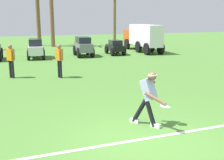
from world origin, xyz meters
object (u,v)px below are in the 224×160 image
Objects in this scene: frisbee_thrower at (148,96)px; frisbee_in_flight at (165,106)px; parked_car_slot_d at (83,46)px; teammate_near_sideline at (59,58)px; box_truck at (142,36)px; palm_tree_left_of_centre at (38,8)px; palm_tree_far_right at (115,14)px; palm_tree_right_of_centre at (51,3)px; teammate_deep at (11,58)px; parked_car_slot_e at (115,47)px; parked_car_slot_c at (36,48)px.

frisbee_thrower is 4.85× the size of frisbee_in_flight.
frisbee_in_flight is 0.12× the size of parked_car_slot_d.
frisbee_thrower is 6.84m from teammate_near_sideline.
palm_tree_left_of_centre is at bearing 133.03° from box_truck.
teammate_near_sideline is 16.92m from palm_tree_far_right.
palm_tree_left_of_centre is 7.66m from palm_tree_far_right.
palm_tree_far_right is at bearing -1.56° from palm_tree_right_of_centre.
palm_tree_right_of_centre reaches higher than palm_tree_left_of_centre.
parked_car_slot_d is at bearing 66.78° from teammate_near_sideline.
teammate_deep is at bearing -127.21° from palm_tree_far_right.
frisbee_in_flight is 0.13× the size of parked_car_slot_e.
palm_tree_left_of_centre is 1.28× the size of palm_tree_far_right.
parked_car_slot_e is 10.62m from palm_tree_left_of_centre.
palm_tree_left_of_centre reaches higher than palm_tree_far_right.
palm_tree_right_of_centre is at bearing 73.52° from teammate_deep.
frisbee_thrower is at bearing -81.35° from teammate_near_sideline.
box_truck is at bearing -46.08° from palm_tree_right_of_centre.
box_truck reaches higher than frisbee_thrower.
teammate_deep is 0.22× the size of palm_tree_right_of_centre.
palm_tree_right_of_centre is 6.41m from palm_tree_far_right.
box_truck is (7.17, 15.48, 0.56)m from frisbee_in_flight.
box_truck is at bearing 65.14° from frisbee_in_flight.
teammate_near_sideline is at bearing 98.65° from frisbee_thrower.
teammate_deep is 15.90m from palm_tree_left_of_centre.
parked_car_slot_e reaches higher than frisbee_in_flight.
box_truck reaches higher than teammate_deep.
teammate_near_sideline is 0.69× the size of parked_car_slot_e.
frisbee_in_flight is (0.15, -0.57, -0.13)m from frisbee_thrower.
box_truck is at bearing -46.97° from palm_tree_left_of_centre.
teammate_deep is at bearing -106.48° from palm_tree_right_of_centre.
palm_tree_far_right is (0.02, 6.39, 1.89)m from box_truck.
parked_car_slot_d reaches higher than parked_car_slot_e.
parked_car_slot_c is at bearing 92.85° from teammate_near_sideline.
frisbee_in_flight is at bearing -97.19° from parked_car_slot_d.
teammate_near_sideline reaches higher than frisbee_in_flight.
palm_tree_right_of_centre reaches higher than palm_tree_far_right.
palm_tree_left_of_centre is at bearing 82.09° from parked_car_slot_c.
teammate_near_sideline reaches higher than frisbee_thrower.
frisbee_thrower is 13.92m from parked_car_slot_c.
parked_car_slot_d is 5.52m from box_truck.
frisbee_thrower is at bearing -67.38° from teammate_deep.
box_truck is (10.45, 7.40, 0.29)m from teammate_deep.
teammate_near_sideline is 2.23m from teammate_deep.
frisbee_thrower is 0.20× the size of palm_tree_right_of_centre.
teammate_deep reaches higher than parked_car_slot_d.
box_truck is 0.84× the size of palm_tree_right_of_centre.
parked_car_slot_c is 0.35× the size of palm_tree_right_of_centre.
palm_tree_left_of_centre is 1.86m from palm_tree_right_of_centre.
palm_tree_left_of_centre reaches higher than parked_car_slot_c.
parked_car_slot_c is at bearing 95.70° from frisbee_thrower.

